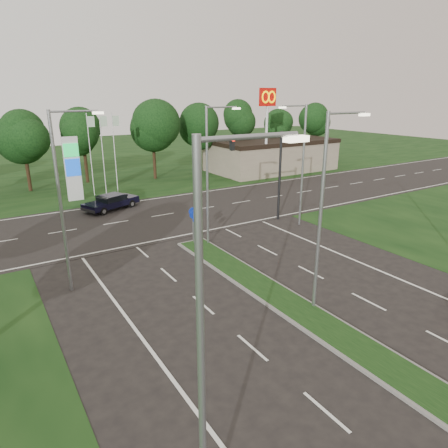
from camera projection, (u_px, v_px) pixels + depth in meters
ground at (421, 390)px, 13.66m from camera, size 160.00×160.00×0.00m
verge_far at (70, 164)px, 57.99m from camera, size 160.00×50.00×0.02m
cross_road at (152, 217)px, 33.00m from camera, size 160.00×12.00×0.02m
median_kerb at (333, 332)px, 16.86m from camera, size 2.00×26.00×0.12m
commercial_building at (271, 155)px, 53.18m from camera, size 16.00×9.00×4.00m
streetlight_median_near at (325, 204)px, 17.44m from camera, size 2.53×0.22×9.00m
streetlight_median_far at (210, 170)px, 25.50m from camera, size 2.53×0.22×9.00m
streetlight_left_near at (210, 335)px, 7.90m from camera, size 2.53×0.22×9.00m
streetlight_left_far at (64, 194)px, 19.19m from camera, size 2.53×0.22×9.00m
streetlight_right_far at (301, 160)px, 29.44m from camera, size 2.53×0.22×9.00m
traffic_signal at (267, 163)px, 30.36m from camera, size 5.10×0.42×7.00m
median_signs at (194, 221)px, 26.35m from camera, size 1.16×1.76×2.38m
gas_pylon at (75, 167)px, 37.40m from camera, size 5.80×1.26×8.00m
mcdonalds_sign at (267, 110)px, 46.07m from camera, size 2.20×0.47×10.40m
treeline_far at (93, 122)px, 43.79m from camera, size 6.00×6.00×9.90m
navy_sedan at (111, 202)px, 34.96m from camera, size 5.17×3.58×1.32m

